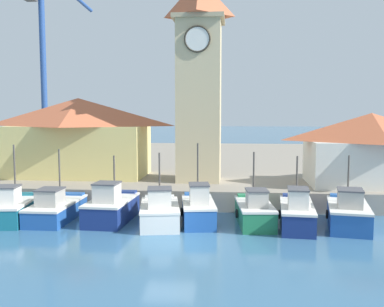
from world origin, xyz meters
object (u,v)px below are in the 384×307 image
(fishing_boat_right_inner, at_px, (297,212))
(clock_tower, at_px, (199,75))
(fishing_boat_mid_right, at_px, (255,211))
(fishing_boat_center, at_px, (198,209))
(fishing_boat_right_outer, at_px, (348,213))
(fishing_boat_mid_left, at_px, (160,212))
(warehouse_left, at_px, (79,136))
(port_crane_near, at_px, (45,89))
(fishing_boat_left_inner, at_px, (111,207))
(fishing_boat_far_left, at_px, (12,209))
(warehouse_right, at_px, (371,148))
(fishing_boat_left_outer, at_px, (56,208))

(fishing_boat_right_inner, relative_size, clock_tower, 0.33)
(fishing_boat_mid_right, xyz_separation_m, clock_tower, (-3.70, 7.16, 8.09))
(fishing_boat_center, height_order, fishing_boat_right_outer, fishing_boat_center)
(fishing_boat_mid_right, bearing_deg, clock_tower, 117.32)
(fishing_boat_mid_right, distance_m, fishing_boat_right_outer, 5.08)
(fishing_boat_right_outer, height_order, clock_tower, clock_tower)
(fishing_boat_mid_left, xyz_separation_m, warehouse_left, (-7.83, 9.27, 3.62))
(port_crane_near, bearing_deg, clock_tower, -31.02)
(fishing_boat_mid_left, bearing_deg, clock_tower, 78.38)
(fishing_boat_left_inner, relative_size, fishing_boat_mid_left, 1.00)
(clock_tower, height_order, warehouse_left, clock_tower)
(fishing_boat_left_inner, relative_size, fishing_boat_right_outer, 0.92)
(fishing_boat_mid_left, height_order, fishing_boat_mid_right, fishing_boat_mid_right)
(fishing_boat_center, bearing_deg, fishing_boat_far_left, -176.12)
(fishing_boat_center, bearing_deg, fishing_boat_right_outer, -1.14)
(fishing_boat_far_left, bearing_deg, port_crane_near, 106.82)
(fishing_boat_right_outer, height_order, warehouse_right, warehouse_right)
(fishing_boat_far_left, xyz_separation_m, clock_tower, (10.16, 7.84, 8.08))
(fishing_boat_left_outer, xyz_separation_m, fishing_boat_right_outer, (16.61, -0.08, 0.11))
(fishing_boat_left_inner, bearing_deg, fishing_boat_right_outer, -0.28)
(fishing_boat_center, xyz_separation_m, warehouse_left, (-9.94, 8.62, 3.57))
(fishing_boat_far_left, relative_size, fishing_boat_left_inner, 0.96)
(fishing_boat_far_left, distance_m, fishing_boat_right_outer, 18.95)
(fishing_boat_center, relative_size, warehouse_right, 0.53)
(clock_tower, bearing_deg, fishing_boat_center, -85.87)
(port_crane_near, bearing_deg, fishing_boat_left_outer, -65.50)
(fishing_boat_center, xyz_separation_m, fishing_boat_right_outer, (8.26, -0.16, -0.02))
(warehouse_left, bearing_deg, fishing_boat_center, -40.93)
(fishing_boat_left_outer, distance_m, warehouse_left, 9.59)
(fishing_boat_left_outer, distance_m, fishing_boat_right_outer, 16.61)
(fishing_boat_left_inner, bearing_deg, fishing_boat_mid_left, -10.67)
(warehouse_right, bearing_deg, fishing_boat_right_outer, -114.66)
(fishing_boat_left_outer, xyz_separation_m, fishing_boat_left_inner, (3.32, -0.02, 0.14))
(fishing_boat_mid_left, height_order, fishing_boat_center, fishing_boat_center)
(fishing_boat_mid_right, xyz_separation_m, fishing_boat_right_inner, (2.29, -0.28, 0.04))
(fishing_boat_mid_left, bearing_deg, fishing_boat_left_inner, 169.33)
(fishing_boat_right_inner, relative_size, warehouse_left, 0.49)
(fishing_boat_left_inner, xyz_separation_m, fishing_boat_right_inner, (10.50, -0.22, -0.03))
(clock_tower, bearing_deg, fishing_boat_right_outer, -39.67)
(fishing_boat_center, height_order, port_crane_near, port_crane_near)
(fishing_boat_mid_left, bearing_deg, fishing_boat_mid_right, 6.55)
(fishing_boat_far_left, bearing_deg, warehouse_left, 85.53)
(warehouse_right, bearing_deg, fishing_boat_left_outer, -161.89)
(fishing_boat_right_inner, bearing_deg, fishing_boat_center, 176.65)
(fishing_boat_right_inner, distance_m, warehouse_right, 9.30)
(fishing_boat_mid_left, xyz_separation_m, fishing_boat_mid_right, (5.29, 0.61, -0.01))
(fishing_boat_right_outer, bearing_deg, port_crane_near, 145.61)
(fishing_boat_right_inner, xyz_separation_m, clock_tower, (-5.99, 7.44, 8.05))
(fishing_boat_left_inner, relative_size, warehouse_left, 0.44)
(fishing_boat_left_inner, height_order, fishing_boat_center, fishing_boat_center)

